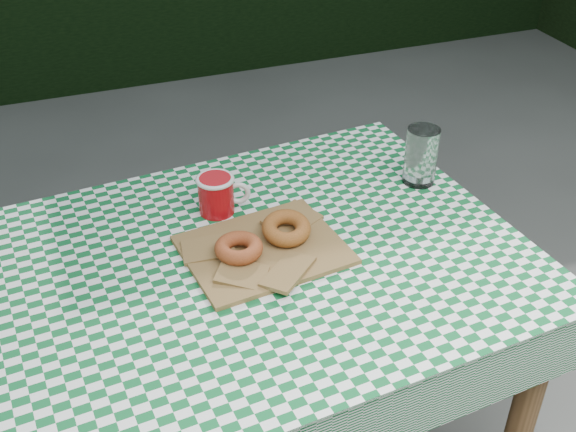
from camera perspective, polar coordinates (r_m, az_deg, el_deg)
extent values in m
cube|color=brown|center=(1.69, -4.62, -14.37)|extent=(1.29, 0.92, 0.75)
cube|color=#0E5A29|center=(1.42, -5.32, -4.30)|extent=(1.31, 0.94, 0.01)
cube|color=brown|center=(1.45, -1.98, -2.65)|extent=(0.35, 0.29, 0.02)
torus|color=#95451E|center=(1.42, -4.01, -2.60)|extent=(0.10, 0.10, 0.03)
torus|color=#9D4E20|center=(1.47, -0.14, -0.99)|extent=(0.12, 0.12, 0.03)
cylinder|color=white|center=(1.68, 10.73, 4.82)|extent=(0.09, 0.09, 0.14)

